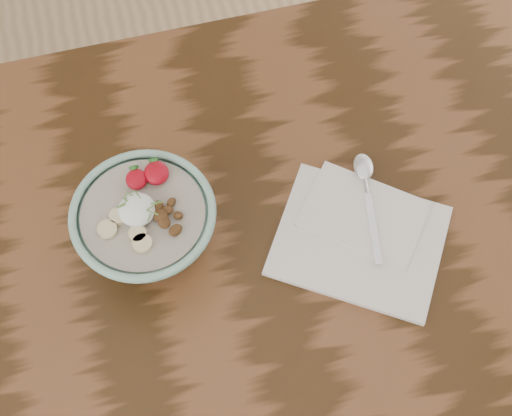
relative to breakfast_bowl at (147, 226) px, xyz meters
The scene contains 4 objects.
table 18.02cm from the breakfast_bowl, 130.34° to the right, with size 160.00×90.00×75.00cm.
breakfast_bowl is the anchor object (origin of this frame).
napkin 30.26cm from the breakfast_bowl, 11.81° to the right, with size 29.54×28.27×1.42cm.
spoon 32.60cm from the breakfast_bowl, ahead, with size 5.17×17.87×0.93cm.
Camera 1 is at (9.54, -36.92, 168.11)cm, focal length 50.00 mm.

